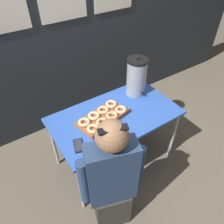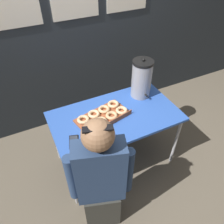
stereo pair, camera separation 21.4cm
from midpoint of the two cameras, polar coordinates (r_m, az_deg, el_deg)
The scene contains 7 objects.
ground_plane at distance 2.73m, azimuth 3.02°, elevation -12.21°, with size 12.00×12.00×0.00m, color brown.
back_wall at distance 2.71m, azimuth -6.94°, elevation 20.97°, with size 6.00×0.11×2.51m.
folding_table at distance 2.22m, azimuth 3.63°, elevation -1.94°, with size 1.28×0.73×0.72m.
donut_box at distance 2.15m, azimuth 0.43°, elevation -1.12°, with size 0.57×0.38×0.05m.
coffee_urn at distance 2.37m, azimuth 10.33°, elevation 8.46°, with size 0.22×0.25×0.45m.
cell_phone at distance 1.95m, azimuth -6.85°, elevation -7.90°, with size 0.12×0.17×0.01m.
person_seated at distance 1.83m, azimuth 0.54°, elevation -17.71°, with size 0.50×0.30×1.28m.
Camera 2 is at (-0.74, -1.44, 2.20)m, focal length 35.00 mm.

